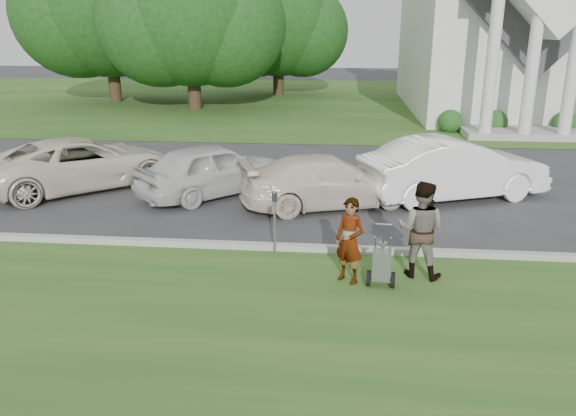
# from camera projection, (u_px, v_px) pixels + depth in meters

# --- Properties ---
(ground) EXTENTS (120.00, 120.00, 0.00)m
(ground) POSITION_uv_depth(u_px,v_px,m) (307.00, 262.00, 11.26)
(ground) COLOR #333335
(ground) RESTS_ON ground
(grass_strip) EXTENTS (80.00, 7.00, 0.01)m
(grass_strip) POSITION_uv_depth(u_px,v_px,m) (294.00, 340.00, 8.41)
(grass_strip) COLOR #26511C
(grass_strip) RESTS_ON ground
(church_lawn) EXTENTS (80.00, 30.00, 0.01)m
(church_lawn) POSITION_uv_depth(u_px,v_px,m) (334.00, 100.00, 36.86)
(church_lawn) COLOR #26511C
(church_lawn) RESTS_ON ground
(curb) EXTENTS (80.00, 0.18, 0.15)m
(curb) POSITION_uv_depth(u_px,v_px,m) (309.00, 248.00, 11.76)
(curb) COLOR #9E9E93
(curb) RESTS_ON ground
(church) EXTENTS (9.19, 19.00, 24.10)m
(church) POSITION_uv_depth(u_px,v_px,m) (501.00, 1.00, 30.54)
(church) COLOR white
(church) RESTS_ON ground
(tree_left) EXTENTS (10.63, 8.40, 9.71)m
(tree_left) POSITION_uv_depth(u_px,v_px,m) (190.00, 17.00, 31.30)
(tree_left) COLOR #332316
(tree_left) RESTS_ON ground
(tree_far) EXTENTS (11.64, 9.20, 10.73)m
(tree_far) POSITION_uv_depth(u_px,v_px,m) (107.00, 8.00, 34.53)
(tree_far) COLOR #332316
(tree_far) RESTS_ON ground
(tree_back) EXTENTS (9.61, 7.60, 8.89)m
(tree_back) POSITION_uv_depth(u_px,v_px,m) (278.00, 25.00, 38.63)
(tree_back) COLOR #332316
(tree_back) RESTS_ON ground
(striping_cart) EXTENTS (0.53, 1.02, 0.93)m
(striping_cart) POSITION_uv_depth(u_px,v_px,m) (381.00, 266.00, 10.07)
(striping_cart) COLOR black
(striping_cart) RESTS_ON ground
(person_left) EXTENTS (0.69, 0.65, 1.59)m
(person_left) POSITION_uv_depth(u_px,v_px,m) (350.00, 242.00, 10.13)
(person_left) COLOR #999999
(person_left) RESTS_ON ground
(person_right) EXTENTS (1.06, 0.94, 1.83)m
(person_right) POSITION_uv_depth(u_px,v_px,m) (420.00, 230.00, 10.35)
(person_right) COLOR #999999
(person_right) RESTS_ON ground
(parking_meter_near) EXTENTS (0.10, 0.09, 1.41)m
(parking_meter_near) POSITION_uv_depth(u_px,v_px,m) (275.00, 217.00, 11.17)
(parking_meter_near) COLOR gray
(parking_meter_near) RESTS_ON ground
(car_a) EXTENTS (5.59, 5.48, 1.49)m
(car_a) POSITION_uv_depth(u_px,v_px,m) (83.00, 163.00, 16.30)
(car_a) COLOR beige
(car_a) RESTS_ON ground
(car_b) EXTENTS (4.30, 4.33, 1.48)m
(car_b) POSITION_uv_depth(u_px,v_px,m) (213.00, 169.00, 15.60)
(car_b) COLOR silver
(car_b) RESTS_ON ground
(car_c) EXTENTS (4.96, 3.40, 1.33)m
(car_c) POSITION_uv_depth(u_px,v_px,m) (328.00, 181.00, 14.66)
(car_c) COLOR #F3E4CE
(car_c) RESTS_ON ground
(car_d) EXTENTS (5.38, 3.57, 1.68)m
(car_d) POSITION_uv_depth(u_px,v_px,m) (453.00, 169.00, 15.26)
(car_d) COLOR white
(car_d) RESTS_ON ground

